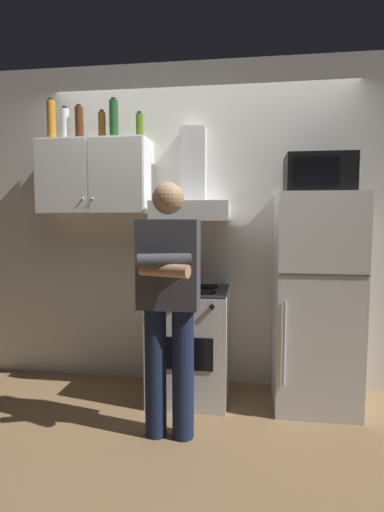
# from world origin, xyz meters

# --- Properties ---
(ground_plane) EXTENTS (7.00, 7.00, 0.00)m
(ground_plane) POSITION_xyz_m (0.00, 0.00, 0.00)
(ground_plane) COLOR olive
(back_wall_tiled) EXTENTS (4.80, 0.10, 2.70)m
(back_wall_tiled) POSITION_xyz_m (0.00, 0.60, 1.35)
(back_wall_tiled) COLOR silver
(back_wall_tiled) RESTS_ON ground_plane
(upper_cabinet) EXTENTS (0.90, 0.37, 0.60)m
(upper_cabinet) POSITION_xyz_m (-0.85, 0.37, 1.75)
(upper_cabinet) COLOR white
(stove_oven) EXTENTS (0.60, 0.62, 0.87)m
(stove_oven) POSITION_xyz_m (-0.05, 0.25, 0.43)
(stove_oven) COLOR white
(stove_oven) RESTS_ON ground_plane
(range_hood) EXTENTS (0.60, 0.44, 0.75)m
(range_hood) POSITION_xyz_m (-0.05, 0.38, 1.60)
(range_hood) COLOR white
(refrigerator) EXTENTS (0.60, 0.62, 1.60)m
(refrigerator) POSITION_xyz_m (0.90, 0.25, 0.80)
(refrigerator) COLOR white
(refrigerator) RESTS_ON ground_plane
(microwave) EXTENTS (0.48, 0.37, 0.28)m
(microwave) POSITION_xyz_m (0.90, 0.27, 1.74)
(microwave) COLOR black
(microwave) RESTS_ON refrigerator
(person_standing) EXTENTS (0.38, 0.33, 1.64)m
(person_standing) POSITION_xyz_m (-0.10, -0.36, 0.90)
(person_standing) COLOR #192342
(person_standing) RESTS_ON ground_plane
(bottle_beer_brown) EXTENTS (0.06, 0.06, 0.24)m
(bottle_beer_brown) POSITION_xyz_m (-0.79, 0.40, 2.17)
(bottle_beer_brown) COLOR brown
(bottle_beer_brown) RESTS_ON upper_cabinet
(bottle_rum_dark) EXTENTS (0.07, 0.07, 0.29)m
(bottle_rum_dark) POSITION_xyz_m (-0.99, 0.39, 2.19)
(bottle_rum_dark) COLOR #47230F
(bottle_rum_dark) RESTS_ON upper_cabinet
(bottle_olive_oil) EXTENTS (0.06, 0.06, 0.22)m
(bottle_olive_oil) POSITION_xyz_m (-0.48, 0.41, 2.15)
(bottle_olive_oil) COLOR #4C6B19
(bottle_olive_oil) RESTS_ON upper_cabinet
(bottle_liquor_amber) EXTENTS (0.07, 0.07, 0.34)m
(bottle_liquor_amber) POSITION_xyz_m (-1.21, 0.35, 2.21)
(bottle_liquor_amber) COLOR #B7721E
(bottle_liquor_amber) RESTS_ON upper_cabinet
(bottle_wine_green) EXTENTS (0.07, 0.07, 0.33)m
(bottle_wine_green) POSITION_xyz_m (-0.69, 0.38, 2.21)
(bottle_wine_green) COLOR #19471E
(bottle_wine_green) RESTS_ON upper_cabinet
(bottle_vodka_clear) EXTENTS (0.07, 0.07, 0.28)m
(bottle_vodka_clear) POSITION_xyz_m (-1.12, 0.41, 2.19)
(bottle_vodka_clear) COLOR silver
(bottle_vodka_clear) RESTS_ON upper_cabinet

